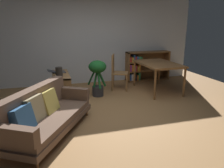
{
  "coord_description": "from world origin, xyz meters",
  "views": [
    {
      "loc": [
        -1.19,
        -3.95,
        1.79
      ],
      "look_at": [
        0.06,
        0.32,
        0.56
      ],
      "focal_mm": 34.73,
      "sensor_mm": 36.0,
      "label": 1
    }
  ],
  "objects_px": {
    "open_laptop": "(57,72)",
    "desk_speaker": "(59,72)",
    "fabric_couch": "(44,113)",
    "media_console": "(61,86)",
    "potted_floor_plant": "(98,73)",
    "dining_table": "(158,66)",
    "dining_chair_near": "(117,70)",
    "bookshelf": "(144,66)"
  },
  "relations": [
    {
      "from": "open_laptop",
      "to": "desk_speaker",
      "type": "relative_size",
      "value": 2.19
    },
    {
      "from": "fabric_couch",
      "to": "desk_speaker",
      "type": "distance_m",
      "value": 1.67
    },
    {
      "from": "media_console",
      "to": "open_laptop",
      "type": "bearing_deg",
      "value": 110.5
    },
    {
      "from": "potted_floor_plant",
      "to": "dining_table",
      "type": "distance_m",
      "value": 1.68
    },
    {
      "from": "desk_speaker",
      "to": "media_console",
      "type": "bearing_deg",
      "value": 78.37
    },
    {
      "from": "desk_speaker",
      "to": "dining_table",
      "type": "xyz_separation_m",
      "value": [
        2.62,
        0.1,
        -0.01
      ]
    },
    {
      "from": "desk_speaker",
      "to": "potted_floor_plant",
      "type": "relative_size",
      "value": 0.23
    },
    {
      "from": "media_console",
      "to": "potted_floor_plant",
      "type": "xyz_separation_m",
      "value": [
        0.9,
        -0.09,
        0.29
      ]
    },
    {
      "from": "desk_speaker",
      "to": "fabric_couch",
      "type": "bearing_deg",
      "value": -102.52
    },
    {
      "from": "dining_chair_near",
      "to": "open_laptop",
      "type": "bearing_deg",
      "value": -175.39
    },
    {
      "from": "dining_table",
      "to": "bookshelf",
      "type": "bearing_deg",
      "value": 82.6
    },
    {
      "from": "open_laptop",
      "to": "potted_floor_plant",
      "type": "relative_size",
      "value": 0.49
    },
    {
      "from": "desk_speaker",
      "to": "bookshelf",
      "type": "distance_m",
      "value": 3.11
    },
    {
      "from": "fabric_couch",
      "to": "bookshelf",
      "type": "xyz_separation_m",
      "value": [
        3.14,
        2.95,
        0.09
      ]
    },
    {
      "from": "potted_floor_plant",
      "to": "dining_table",
      "type": "bearing_deg",
      "value": -1.14
    },
    {
      "from": "open_laptop",
      "to": "dining_chair_near",
      "type": "distance_m",
      "value": 1.63
    },
    {
      "from": "open_laptop",
      "to": "media_console",
      "type": "bearing_deg",
      "value": -69.5
    },
    {
      "from": "potted_floor_plant",
      "to": "dining_chair_near",
      "type": "height_order",
      "value": "dining_chair_near"
    },
    {
      "from": "open_laptop",
      "to": "dining_table",
      "type": "bearing_deg",
      "value": -6.59
    },
    {
      "from": "desk_speaker",
      "to": "dining_table",
      "type": "bearing_deg",
      "value": 2.17
    },
    {
      "from": "fabric_couch",
      "to": "bookshelf",
      "type": "bearing_deg",
      "value": 43.25
    },
    {
      "from": "media_console",
      "to": "open_laptop",
      "type": "height_order",
      "value": "open_laptop"
    },
    {
      "from": "potted_floor_plant",
      "to": "fabric_couch",
      "type": "bearing_deg",
      "value": -126.98
    },
    {
      "from": "media_console",
      "to": "dining_chair_near",
      "type": "height_order",
      "value": "dining_chair_near"
    },
    {
      "from": "dining_chair_near",
      "to": "fabric_couch",
      "type": "bearing_deg",
      "value": -132.45
    },
    {
      "from": "desk_speaker",
      "to": "bookshelf",
      "type": "relative_size",
      "value": 0.14
    },
    {
      "from": "fabric_couch",
      "to": "media_console",
      "type": "distance_m",
      "value": 1.86
    },
    {
      "from": "desk_speaker",
      "to": "open_laptop",
      "type": "bearing_deg",
      "value": 93.28
    },
    {
      "from": "media_console",
      "to": "dining_table",
      "type": "height_order",
      "value": "dining_table"
    },
    {
      "from": "dining_table",
      "to": "media_console",
      "type": "bearing_deg",
      "value": 177.3
    },
    {
      "from": "fabric_couch",
      "to": "dining_chair_near",
      "type": "bearing_deg",
      "value": 47.55
    },
    {
      "from": "media_console",
      "to": "open_laptop",
      "type": "distance_m",
      "value": 0.38
    },
    {
      "from": "open_laptop",
      "to": "dining_chair_near",
      "type": "bearing_deg",
      "value": 4.61
    },
    {
      "from": "bookshelf",
      "to": "fabric_couch",
      "type": "bearing_deg",
      "value": -136.75
    },
    {
      "from": "potted_floor_plant",
      "to": "dining_table",
      "type": "xyz_separation_m",
      "value": [
        1.67,
        -0.03,
        0.11
      ]
    },
    {
      "from": "media_console",
      "to": "potted_floor_plant",
      "type": "distance_m",
      "value": 0.95
    },
    {
      "from": "fabric_couch",
      "to": "desk_speaker",
      "type": "height_order",
      "value": "desk_speaker"
    },
    {
      "from": "fabric_couch",
      "to": "media_console",
      "type": "height_order",
      "value": "fabric_couch"
    },
    {
      "from": "media_console",
      "to": "bookshelf",
      "type": "relative_size",
      "value": 0.77
    },
    {
      "from": "fabric_couch",
      "to": "open_laptop",
      "type": "bearing_deg",
      "value": 80.6
    },
    {
      "from": "open_laptop",
      "to": "dining_table",
      "type": "height_order",
      "value": "dining_table"
    },
    {
      "from": "fabric_couch",
      "to": "potted_floor_plant",
      "type": "xyz_separation_m",
      "value": [
        1.3,
        1.73,
        0.23
      ]
    }
  ]
}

